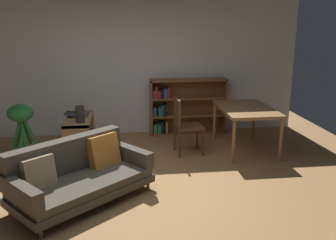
{
  "coord_description": "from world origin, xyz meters",
  "views": [
    {
      "loc": [
        -0.12,
        -4.59,
        2.24
      ],
      "look_at": [
        0.52,
        0.53,
        0.83
      ],
      "focal_mm": 39.27,
      "sensor_mm": 36.0,
      "label": 1
    }
  ],
  "objects_px": {
    "dining_chair_near": "(184,123)",
    "fabric_couch": "(78,174)",
    "media_console": "(80,136)",
    "dining_table": "(246,112)",
    "open_laptop": "(78,115)",
    "potted_floor_plant": "(21,123)",
    "bookshelf": "(183,106)",
    "desk_speaker": "(80,114)"
  },
  "relations": [
    {
      "from": "media_console",
      "to": "dining_chair_near",
      "type": "height_order",
      "value": "dining_chair_near"
    },
    {
      "from": "dining_chair_near",
      "to": "fabric_couch",
      "type": "bearing_deg",
      "value": -137.88
    },
    {
      "from": "dining_chair_near",
      "to": "bookshelf",
      "type": "height_order",
      "value": "bookshelf"
    },
    {
      "from": "fabric_couch",
      "to": "dining_chair_near",
      "type": "relative_size",
      "value": 1.94
    },
    {
      "from": "media_console",
      "to": "dining_table",
      "type": "bearing_deg",
      "value": -4.0
    },
    {
      "from": "open_laptop",
      "to": "potted_floor_plant",
      "type": "relative_size",
      "value": 0.44
    },
    {
      "from": "media_console",
      "to": "potted_floor_plant",
      "type": "distance_m",
      "value": 0.97
    },
    {
      "from": "fabric_couch",
      "to": "bookshelf",
      "type": "relative_size",
      "value": 1.23
    },
    {
      "from": "desk_speaker",
      "to": "dining_table",
      "type": "distance_m",
      "value": 2.83
    },
    {
      "from": "fabric_couch",
      "to": "dining_table",
      "type": "bearing_deg",
      "value": 29.66
    },
    {
      "from": "media_console",
      "to": "dining_table",
      "type": "xyz_separation_m",
      "value": [
        2.89,
        -0.2,
        0.39
      ]
    },
    {
      "from": "media_console",
      "to": "dining_chair_near",
      "type": "xyz_separation_m",
      "value": [
        1.78,
        -0.29,
        0.24
      ]
    },
    {
      "from": "potted_floor_plant",
      "to": "dining_table",
      "type": "distance_m",
      "value": 3.79
    },
    {
      "from": "dining_table",
      "to": "open_laptop",
      "type": "bearing_deg",
      "value": 173.12
    },
    {
      "from": "desk_speaker",
      "to": "dining_chair_near",
      "type": "height_order",
      "value": "dining_chair_near"
    },
    {
      "from": "open_laptop",
      "to": "dining_chair_near",
      "type": "height_order",
      "value": "dining_chair_near"
    },
    {
      "from": "dining_table",
      "to": "bookshelf",
      "type": "relative_size",
      "value": 0.88
    },
    {
      "from": "open_laptop",
      "to": "potted_floor_plant",
      "type": "xyz_separation_m",
      "value": [
        -0.87,
        -0.32,
        -0.03
      ]
    },
    {
      "from": "potted_floor_plant",
      "to": "fabric_couch",
      "type": "bearing_deg",
      "value": -56.09
    },
    {
      "from": "dining_table",
      "to": "bookshelf",
      "type": "height_order",
      "value": "bookshelf"
    },
    {
      "from": "fabric_couch",
      "to": "potted_floor_plant",
      "type": "xyz_separation_m",
      "value": [
        -1.06,
        1.58,
        0.27
      ]
    },
    {
      "from": "fabric_couch",
      "to": "desk_speaker",
      "type": "xyz_separation_m",
      "value": [
        -0.1,
        1.47,
        0.42
      ]
    },
    {
      "from": "media_console",
      "to": "open_laptop",
      "type": "bearing_deg",
      "value": 100.81
    },
    {
      "from": "dining_table",
      "to": "desk_speaker",
      "type": "bearing_deg",
      "value": -178.39
    },
    {
      "from": "media_console",
      "to": "open_laptop",
      "type": "distance_m",
      "value": 0.37
    },
    {
      "from": "fabric_couch",
      "to": "desk_speaker",
      "type": "bearing_deg",
      "value": 93.95
    },
    {
      "from": "media_console",
      "to": "dining_table",
      "type": "relative_size",
      "value": 0.77
    },
    {
      "from": "open_laptop",
      "to": "potted_floor_plant",
      "type": "height_order",
      "value": "potted_floor_plant"
    },
    {
      "from": "dining_table",
      "to": "media_console",
      "type": "bearing_deg",
      "value": 176.0
    },
    {
      "from": "fabric_couch",
      "to": "open_laptop",
      "type": "distance_m",
      "value": 1.93
    },
    {
      "from": "fabric_couch",
      "to": "potted_floor_plant",
      "type": "relative_size",
      "value": 2.05
    },
    {
      "from": "media_console",
      "to": "dining_chair_near",
      "type": "relative_size",
      "value": 1.06
    },
    {
      "from": "media_console",
      "to": "open_laptop",
      "type": "xyz_separation_m",
      "value": [
        -0.03,
        0.15,
        0.34
      ]
    },
    {
      "from": "potted_floor_plant",
      "to": "bookshelf",
      "type": "xyz_separation_m",
      "value": [
        2.86,
        1.09,
        -0.06
      ]
    },
    {
      "from": "desk_speaker",
      "to": "bookshelf",
      "type": "bearing_deg",
      "value": 32.28
    },
    {
      "from": "open_laptop",
      "to": "dining_chair_near",
      "type": "xyz_separation_m",
      "value": [
        1.81,
        -0.44,
        -0.1
      ]
    },
    {
      "from": "desk_speaker",
      "to": "dining_table",
      "type": "bearing_deg",
      "value": 1.61
    },
    {
      "from": "desk_speaker",
      "to": "bookshelf",
      "type": "height_order",
      "value": "bookshelf"
    },
    {
      "from": "potted_floor_plant",
      "to": "dining_table",
      "type": "bearing_deg",
      "value": -0.43
    },
    {
      "from": "media_console",
      "to": "dining_table",
      "type": "height_order",
      "value": "dining_table"
    },
    {
      "from": "potted_floor_plant",
      "to": "bookshelf",
      "type": "relative_size",
      "value": 0.6
    },
    {
      "from": "fabric_couch",
      "to": "desk_speaker",
      "type": "relative_size",
      "value": 6.93
    }
  ]
}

